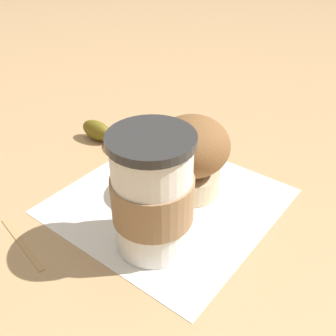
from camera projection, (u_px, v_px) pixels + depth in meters
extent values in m
plane|color=tan|center=(168.00, 201.00, 0.54)|extent=(3.00, 3.00, 0.00)
cube|color=white|center=(168.00, 201.00, 0.54)|extent=(0.33, 0.33, 0.00)
cylinder|color=white|center=(153.00, 197.00, 0.43)|extent=(0.09, 0.09, 0.14)
cylinder|color=#2D2D2D|center=(151.00, 140.00, 0.39)|extent=(0.09, 0.09, 0.01)
cylinder|color=#997551|center=(153.00, 198.00, 0.43)|extent=(0.09, 0.09, 0.05)
cylinder|color=beige|center=(192.00, 181.00, 0.54)|extent=(0.08, 0.08, 0.03)
ellipsoid|color=brown|center=(193.00, 147.00, 0.51)|extent=(0.10, 0.10, 0.08)
ellipsoid|color=yellow|center=(136.00, 180.00, 0.55)|extent=(0.05, 0.07, 0.03)
ellipsoid|color=yellow|center=(140.00, 157.00, 0.60)|extent=(0.08, 0.07, 0.03)
ellipsoid|color=yellow|center=(125.00, 140.00, 0.64)|extent=(0.07, 0.04, 0.03)
ellipsoid|color=brown|center=(98.00, 130.00, 0.67)|extent=(0.07, 0.05, 0.03)
cube|color=pink|center=(195.00, 144.00, 0.66)|extent=(0.05, 0.06, 0.01)
cube|color=tan|center=(22.00, 243.00, 0.47)|extent=(0.11, 0.02, 0.00)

